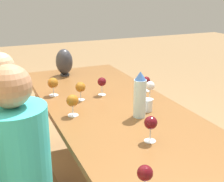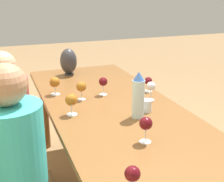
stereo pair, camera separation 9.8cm
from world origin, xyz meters
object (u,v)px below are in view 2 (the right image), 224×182
person_near (17,166)px  wine_glass_3 (146,124)px  wine_glass_1 (132,175)px  person_far (11,124)px  wine_glass_4 (55,82)px  wine_glass_2 (103,82)px  vase (69,61)px  wine_glass_0 (148,82)px  water_tumbler (146,106)px  water_bottle (138,96)px  wine_glass_6 (71,100)px  wine_glass_5 (81,87)px  wine_glass_7 (151,87)px

person_near → wine_glass_3: bearing=-107.6°
wine_glass_1 → person_far: person_far is taller
wine_glass_4 → wine_glass_2: bearing=-111.7°
vase → person_far: bearing=135.3°
wine_glass_4 → wine_glass_1: bearing=-177.9°
wine_glass_0 → wine_glass_2: 0.36m
water_tumbler → wine_glass_0: 0.42m
water_bottle → person_near: bearing=98.3°
wine_glass_1 → person_near: (0.60, 0.40, -0.23)m
person_near → person_far: person_near is taller
wine_glass_3 → wine_glass_6: size_ratio=1.02×
wine_glass_0 → wine_glass_5: size_ratio=0.86×
water_bottle → wine_glass_6: size_ratio=2.10×
person_near → person_far: (0.65, -0.00, -0.03)m
water_bottle → wine_glass_1: bearing=153.4°
wine_glass_1 → wine_glass_7: size_ratio=1.00×
water_tumbler → wine_glass_2: wine_glass_2 is taller
vase → wine_glass_2: bearing=-169.7°
water_tumbler → wine_glass_2: size_ratio=0.59×
wine_glass_1 → wine_glass_4: same height
wine_glass_2 → person_far: person_far is taller
wine_glass_6 → person_far: person_far is taller
wine_glass_0 → wine_glass_6: (-0.25, 0.67, 0.02)m
wine_glass_0 → wine_glass_4: size_ratio=0.84×
vase → wine_glass_4: bearing=156.1°
water_tumbler → wine_glass_4: 0.74m
water_bottle → wine_glass_3: (-0.32, 0.10, -0.04)m
water_bottle → wine_glass_4: 0.74m
person_far → wine_glass_2: bearing=-95.1°
vase → wine_glass_6: 0.96m
wine_glass_2 → wine_glass_7: 0.36m
water_tumbler → wine_glass_3: (-0.38, 0.20, 0.06)m
water_bottle → vase: water_bottle is taller
wine_glass_7 → person_far: size_ratio=0.12×
water_tumbler → wine_glass_4: (0.55, 0.50, 0.05)m
vase → wine_glass_6: vase is taller
wine_glass_3 → wine_glass_5: 0.76m
wine_glass_0 → wine_glass_4: (0.18, 0.69, 0.02)m
wine_glass_0 → wine_glass_1: bearing=150.5°
wine_glass_1 → wine_glass_4: size_ratio=1.00×
wine_glass_7 → person_near: bearing=110.5°
person_far → wine_glass_5: bearing=-101.7°
wine_glass_0 → wine_glass_5: (0.00, 0.54, 0.02)m
wine_glass_3 → person_near: (0.21, 0.65, -0.23)m
wine_glass_7 → person_far: (0.29, 0.97, -0.26)m
wine_glass_0 → person_far: person_far is taller
vase → wine_glass_4: 0.55m
wine_glass_5 → wine_glass_4: bearing=41.3°
wine_glass_2 → wine_glass_5: (-0.04, 0.18, -0.00)m
wine_glass_5 → wine_glass_6: size_ratio=0.96×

